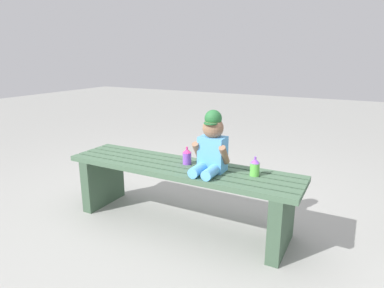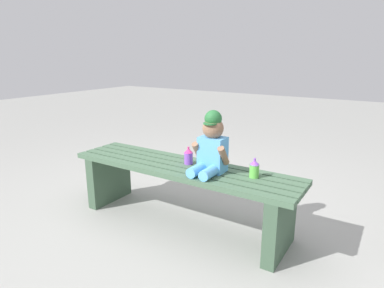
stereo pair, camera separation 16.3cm
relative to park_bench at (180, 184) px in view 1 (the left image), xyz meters
The scene contains 5 objects.
ground_plane 0.30m from the park_bench, 90.00° to the left, with size 16.00×16.00×0.00m, color #999993.
park_bench is the anchor object (origin of this frame).
child_figure 0.40m from the park_bench, ahead, with size 0.23×0.27×0.40m.
sippy_cup_left 0.21m from the park_bench, 59.25° to the left, with size 0.06×0.06×0.12m.
sippy_cup_right 0.56m from the park_bench, ahead, with size 0.06×0.06×0.12m.
Camera 1 is at (1.09, -1.87, 1.18)m, focal length 30.82 mm.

